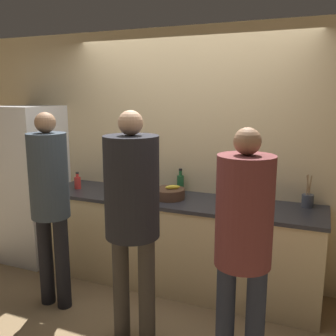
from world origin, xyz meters
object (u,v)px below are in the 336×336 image
person_right (244,233)px  utensil_crock (308,200)px  person_left (50,195)px  fruit_bowl (169,193)px  bottle_red (78,182)px  refrigerator (32,184)px  person_center (132,204)px  bottle_green (180,183)px  cup_black (113,193)px

person_right → utensil_crock: (0.34, 1.24, -0.07)m
person_left → fruit_bowl: bearing=43.0°
person_left → fruit_bowl: 1.13m
person_left → bottle_red: person_left is taller
fruit_bowl → refrigerator: bearing=179.7°
person_left → person_right: (1.76, -0.24, -0.01)m
person_center → bottle_red: bearing=141.8°
refrigerator → bottle_green: refrigerator is taller
person_left → bottle_green: size_ratio=7.11×
person_left → person_center: 0.93m
utensil_crock → cup_black: utensil_crock is taller
refrigerator → person_right: size_ratio=1.04×
bottle_red → cup_black: (0.56, -0.18, -0.02)m
bottle_green → cup_black: bottle_green is taller
person_right → cup_black: person_right is taller
bottle_green → fruit_bowl: bearing=-92.4°
fruit_bowl → bottle_green: (0.01, 0.28, 0.05)m
person_right → person_left: bearing=172.2°
refrigerator → bottle_green: (1.76, 0.27, 0.11)m
refrigerator → person_right: 2.88m
refrigerator → person_center: bearing=-27.3°
person_center → fruit_bowl: bearing=95.2°
person_right → bottle_green: 1.59m
person_right → fruit_bowl: bearing=132.9°
fruit_bowl → person_left: bearing=-137.0°
bottle_red → utensil_crock: bearing=6.1°
refrigerator → bottle_green: 1.79m
refrigerator → person_left: (0.92, -0.78, 0.16)m
person_center → person_right: bearing=-5.0°
person_right → bottle_red: size_ratio=9.53×
person_right → fruit_bowl: 1.38m
person_left → fruit_bowl: (0.83, 0.77, -0.10)m
person_center → person_right: person_center is taller
person_left → person_center: (0.91, -0.17, 0.07)m
utensil_crock → bottle_red: utensil_crock is taller
bottle_red → cup_black: 0.59m
utensil_crock → bottle_green: utensil_crock is taller
person_right → refrigerator: bearing=159.2°
refrigerator → bottle_red: 0.68m
person_right → bottle_red: person_right is taller
bottle_green → bottle_red: 1.13m
person_right → bottle_red: (-2.01, 0.99, -0.07)m
refrigerator → utensil_crock: 3.04m
refrigerator → person_right: bearing=-20.8°
refrigerator → utensil_crock: size_ratio=6.00×
person_left → utensil_crock: size_ratio=5.95×
refrigerator → person_left: size_ratio=1.01×
person_left → utensil_crock: bearing=25.4°
utensil_crock → person_left: bearing=-154.6°
fruit_bowl → person_center: bearing=-84.8°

